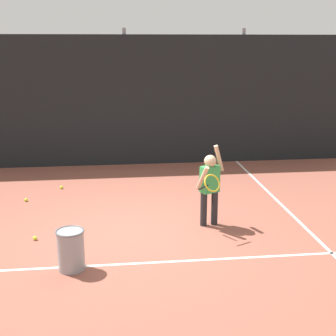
% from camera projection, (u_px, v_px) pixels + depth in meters
% --- Properties ---
extents(ground_plane, '(20.00, 20.00, 0.00)m').
position_uv_depth(ground_plane, '(135.00, 229.00, 7.58)').
color(ground_plane, brown).
extents(court_line_baseline, '(9.00, 0.05, 0.00)m').
position_uv_depth(court_line_baseline, '(139.00, 263.00, 6.40)').
color(court_line_baseline, white).
rests_on(court_line_baseline, ground).
extents(court_line_sideline, '(0.05, 9.00, 0.00)m').
position_uv_depth(court_line_sideline, '(279.00, 202.00, 8.85)').
color(court_line_sideline, white).
rests_on(court_line_sideline, ground).
extents(back_fence_windscreen, '(11.85, 0.08, 3.14)m').
position_uv_depth(back_fence_windscreen, '(126.00, 102.00, 11.20)').
color(back_fence_windscreen, black).
rests_on(back_fence_windscreen, ground).
extents(fence_post_1, '(0.09, 0.09, 3.29)m').
position_uv_depth(fence_post_1, '(3.00, 100.00, 10.92)').
color(fence_post_1, slate).
rests_on(fence_post_1, ground).
extents(fence_post_2, '(0.09, 0.09, 3.29)m').
position_uv_depth(fence_post_2, '(126.00, 98.00, 11.24)').
color(fence_post_2, slate).
rests_on(fence_post_2, ground).
extents(fence_post_3, '(0.09, 0.09, 3.29)m').
position_uv_depth(fence_post_3, '(241.00, 97.00, 11.56)').
color(fence_post_3, slate).
rests_on(fence_post_3, ground).
extents(tennis_player, '(0.51, 0.79, 1.35)m').
position_uv_depth(tennis_player, '(210.00, 184.00, 7.54)').
color(tennis_player, '#232326').
rests_on(tennis_player, ground).
extents(ball_hopper, '(0.38, 0.38, 0.56)m').
position_uv_depth(ball_hopper, '(71.00, 249.00, 6.16)').
color(ball_hopper, gray).
rests_on(ball_hopper, ground).
extents(tennis_ball_0, '(0.07, 0.07, 0.07)m').
position_uv_depth(tennis_ball_0, '(62.00, 187.00, 9.64)').
color(tennis_ball_0, '#CCE033').
rests_on(tennis_ball_0, ground).
extents(tennis_ball_1, '(0.07, 0.07, 0.07)m').
position_uv_depth(tennis_ball_1, '(35.00, 238.00, 7.14)').
color(tennis_ball_1, '#CCE033').
rests_on(tennis_ball_1, ground).
extents(tennis_ball_3, '(0.07, 0.07, 0.07)m').
position_uv_depth(tennis_ball_3, '(26.00, 200.00, 8.88)').
color(tennis_ball_3, '#CCE033').
rests_on(tennis_ball_3, ground).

